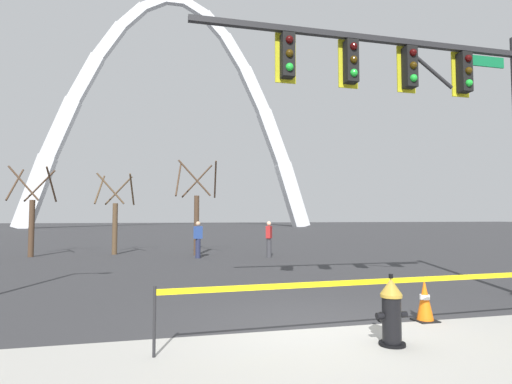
# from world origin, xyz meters

# --- Properties ---
(ground_plane) EXTENTS (240.00, 240.00, 0.00)m
(ground_plane) POSITION_xyz_m (0.00, 0.00, 0.00)
(ground_plane) COLOR #333335
(fire_hydrant) EXTENTS (0.46, 0.48, 0.99)m
(fire_hydrant) POSITION_xyz_m (0.62, -1.26, 0.47)
(fire_hydrant) COLOR black
(fire_hydrant) RESTS_ON ground
(caution_tape_barrier) EXTENTS (6.62, 0.33, 0.90)m
(caution_tape_barrier) POSITION_xyz_m (0.70, -0.85, 0.65)
(caution_tape_barrier) COLOR #232326
(caution_tape_barrier) RESTS_ON ground
(traffic_cone_by_hydrant) EXTENTS (0.36, 0.36, 0.73)m
(traffic_cone_by_hydrant) POSITION_xyz_m (1.91, -0.20, 0.36)
(traffic_cone_by_hydrant) COLOR black
(traffic_cone_by_hydrant) RESTS_ON ground
(traffic_signal_gantry) EXTENTS (7.82, 0.44, 6.00)m
(traffic_signal_gantry) POSITION_xyz_m (3.17, 1.31, 4.40)
(traffic_signal_gantry) COLOR #232326
(traffic_signal_gantry) RESTS_ON ground
(monument_arch) EXTENTS (48.01, 2.49, 40.01)m
(monument_arch) POSITION_xyz_m (0.00, 63.96, 17.58)
(monument_arch) COLOR silver
(monument_arch) RESTS_ON ground
(tree_far_left) EXTENTS (1.85, 1.86, 4.00)m
(tree_far_left) POSITION_xyz_m (-8.02, 13.89, 1.78)
(tree_far_left) COLOR #473323
(tree_far_left) RESTS_ON ground
(tree_left_mid) EXTENTS (1.77, 1.78, 3.83)m
(tree_left_mid) POSITION_xyz_m (-4.51, 14.30, 1.70)
(tree_left_mid) COLOR brown
(tree_left_mid) RESTS_ON ground
(tree_center_left) EXTENTS (2.01, 2.02, 4.37)m
(tree_center_left) POSITION_xyz_m (-0.76, 13.04, 1.94)
(tree_center_left) COLOR #473323
(tree_center_left) RESTS_ON ground
(pedestrian_walking_left) EXTENTS (0.39, 0.33, 1.59)m
(pedestrian_walking_left) POSITION_xyz_m (-0.81, 11.59, 0.82)
(pedestrian_walking_left) COLOR #232847
(pedestrian_walking_left) RESTS_ON ground
(pedestrian_standing_center) EXTENTS (0.35, 0.39, 1.59)m
(pedestrian_standing_center) POSITION_xyz_m (2.29, 11.25, 0.82)
(pedestrian_standing_center) COLOR #38383D
(pedestrian_standing_center) RESTS_ON ground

